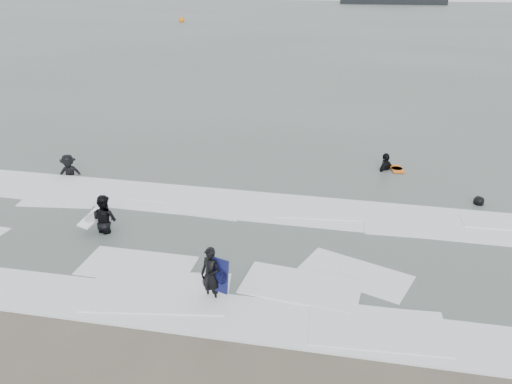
% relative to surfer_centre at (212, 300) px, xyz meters
% --- Properties ---
extents(ground, '(320.00, 320.00, 0.00)m').
position_rel_surfer_centre_xyz_m(ground, '(0.18, -0.03, 0.00)').
color(ground, brown).
rests_on(ground, ground).
extents(sea, '(320.00, 320.00, 0.00)m').
position_rel_surfer_centre_xyz_m(sea, '(0.18, 79.97, 0.06)').
color(sea, '#47544C').
rests_on(sea, ground).
extents(surfer_centre, '(0.69, 0.57, 1.63)m').
position_rel_surfer_centre_xyz_m(surfer_centre, '(0.00, 0.00, 0.00)').
color(surfer_centre, black).
rests_on(surfer_centre, ground).
extents(surfer_wading, '(1.08, 0.93, 1.92)m').
position_rel_surfer_centre_xyz_m(surfer_wading, '(-4.69, 3.01, 0.00)').
color(surfer_wading, black).
rests_on(surfer_wading, ground).
extents(surfer_breaker, '(1.35, 1.03, 1.85)m').
position_rel_surfer_centre_xyz_m(surfer_breaker, '(-8.68, 7.37, 0.00)').
color(surfer_breaker, black).
rests_on(surfer_breaker, ground).
extents(surfer_right_near, '(1.02, 1.23, 1.96)m').
position_rel_surfer_centre_xyz_m(surfer_right_near, '(4.87, 11.02, 0.00)').
color(surfer_right_near, black).
rests_on(surfer_right_near, ground).
extents(surfer_right_far, '(0.88, 0.76, 1.52)m').
position_rel_surfer_centre_xyz_m(surfer_right_far, '(8.27, 7.93, 0.00)').
color(surfer_right_far, black).
rests_on(surfer_right_far, ground).
extents(surf_foam, '(30.03, 9.06, 0.09)m').
position_rel_surfer_centre_xyz_m(surf_foam, '(0.18, 3.67, 0.04)').
color(surf_foam, white).
rests_on(surf_foam, ground).
extents(bodyboards, '(11.20, 11.73, 1.25)m').
position_rel_surfer_centre_xyz_m(bodyboards, '(0.19, 4.68, 0.50)').
color(bodyboards, '#0D103F').
rests_on(bodyboards, ground).
extents(buoy, '(1.00, 1.00, 1.65)m').
position_rel_surfer_centre_xyz_m(buoy, '(-29.09, 78.52, 0.42)').
color(buoy, orange).
rests_on(buoy, ground).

